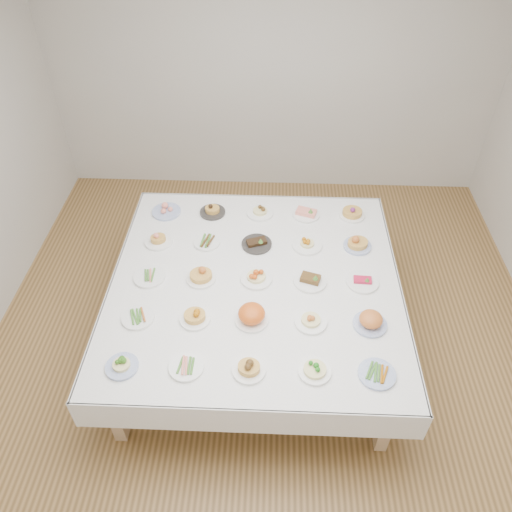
{
  "coord_description": "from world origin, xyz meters",
  "views": [
    {
      "loc": [
        0.02,
        -2.83,
        3.63
      ],
      "look_at": [
        -0.1,
        0.15,
        0.88
      ],
      "focal_mm": 35.0,
      "sensor_mm": 36.0,
      "label": 1
    }
  ],
  "objects_px": {
    "dish_0": "(121,363)",
    "dish_12": "(256,273)",
    "display_table": "(255,286)",
    "dish_24": "(353,210)"
  },
  "relations": [
    {
      "from": "display_table",
      "to": "dish_0",
      "type": "height_order",
      "value": "dish_0"
    },
    {
      "from": "display_table",
      "to": "dish_0",
      "type": "bearing_deg",
      "value": -135.0
    },
    {
      "from": "display_table",
      "to": "dish_24",
      "type": "relative_size",
      "value": 10.05
    },
    {
      "from": "dish_0",
      "to": "dish_12",
      "type": "xyz_separation_m",
      "value": [
        0.88,
        0.88,
        0.02
      ]
    },
    {
      "from": "dish_0",
      "to": "dish_24",
      "type": "distance_m",
      "value": 2.47
    },
    {
      "from": "display_table",
      "to": "dish_0",
      "type": "distance_m",
      "value": 1.24
    },
    {
      "from": "display_table",
      "to": "dish_12",
      "type": "xyz_separation_m",
      "value": [
        0.01,
        0.01,
        0.13
      ]
    },
    {
      "from": "dish_0",
      "to": "dish_24",
      "type": "bearing_deg",
      "value": 45.19
    },
    {
      "from": "display_table",
      "to": "dish_0",
      "type": "xyz_separation_m",
      "value": [
        -0.88,
        -0.88,
        0.11
      ]
    },
    {
      "from": "dish_12",
      "to": "dish_24",
      "type": "height_order",
      "value": "dish_12"
    }
  ]
}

